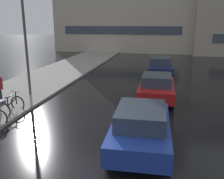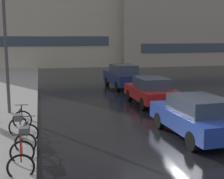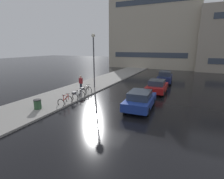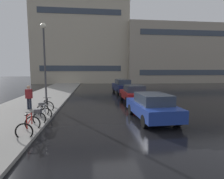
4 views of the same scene
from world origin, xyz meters
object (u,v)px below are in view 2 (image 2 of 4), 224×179
Objects in this scene: bicycle_third at (20,121)px; streetlamp at (4,23)px; car_red at (151,91)px; car_navy at (123,76)px; bicycle_nearest at (21,158)px; car_blue at (197,116)px; bicycle_second at (27,135)px.

streetlamp is (-0.66, 3.03, 3.72)m from bicycle_third.
streetlamp is at bearing -173.58° from car_red.
car_navy is at bearing 90.04° from car_red.
bicycle_third is (-0.22, 3.46, 0.09)m from bicycle_nearest.
car_blue is at bearing -15.54° from bicycle_third.
bicycle_second is 0.35× the size of car_red.
bicycle_second is 0.22× the size of streetlamp.
car_navy is at bearing 88.56° from car_blue.
bicycle_nearest is at bearing -164.35° from car_blue.
bicycle_third reaches higher than bicycle_nearest.
car_red is at bearing -89.96° from car_navy.
car_navy is at bearing 55.69° from bicycle_third.
streetlamp reaches higher than car_blue.
car_blue is at bearing -0.09° from bicycle_second.
car_navy is 0.67× the size of streetlamp.
bicycle_second is 0.99× the size of bicycle_third.
bicycle_nearest is 6.33m from car_blue.
car_red reaches higher than bicycle_nearest.
car_blue reaches higher than bicycle_third.
car_blue reaches higher than car_red.
streetlamp reaches higher than car_red.
bicycle_nearest is at bearing -86.43° from bicycle_third.
car_blue is at bearing -34.49° from streetlamp.
bicycle_nearest is 0.83× the size of bicycle_second.
bicycle_second is at bearing -138.41° from car_red.
bicycle_third is 11.69m from car_navy.
bicycle_nearest is at bearing -131.11° from car_red.
car_red is (6.37, 7.30, 0.36)m from bicycle_nearest.
car_red reaches higher than bicycle_second.
bicycle_third is 0.35× the size of car_red.
car_navy is (6.29, 11.39, 0.36)m from bicycle_second.
bicycle_second is at bearing -78.73° from streetlamp.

